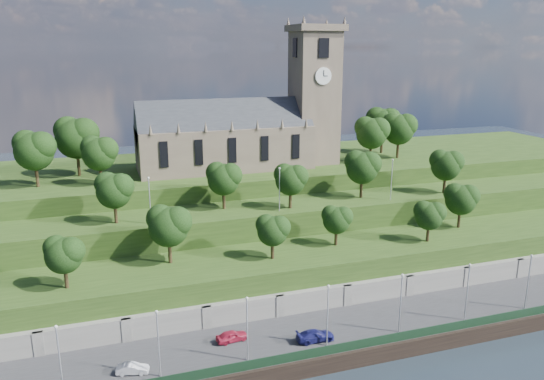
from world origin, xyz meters
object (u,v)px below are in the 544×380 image
object	(u,v)px
church	(249,127)
car_left	(232,336)
car_middle	(132,369)
car_right	(315,336)

from	to	relation	value
church	car_left	bearing A→B (deg)	-109.14
church	car_left	size ratio (longest dim) A/B	9.77
car_middle	car_right	size ratio (longest dim) A/B	0.74
church	car_left	world-z (taller)	church
car_left	car_right	bearing A→B (deg)	-114.57
church	car_middle	distance (m)	53.04
car_middle	car_right	bearing A→B (deg)	-76.51
car_left	car_right	distance (m)	10.30
car_left	car_middle	xyz separation A→B (m)	(-12.16, -3.08, -0.09)
church	car_right	world-z (taller)	church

